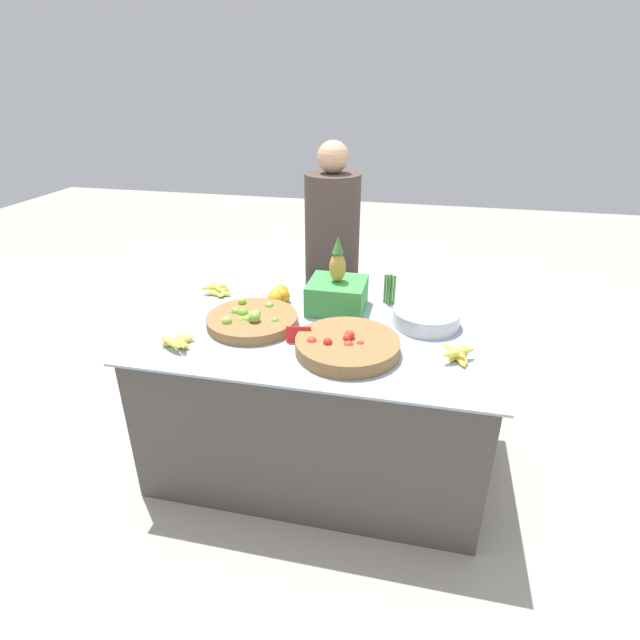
{
  "coord_description": "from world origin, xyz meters",
  "views": [
    {
      "loc": [
        0.46,
        -2.05,
        1.85
      ],
      "look_at": [
        0.0,
        0.0,
        0.81
      ],
      "focal_mm": 28.0,
      "sensor_mm": 36.0,
      "label": 1
    }
  ],
  "objects_px": {
    "tomato_basket": "(347,346)",
    "vendor_person": "(332,280)",
    "metal_bowl": "(426,317)",
    "price_sign": "(299,335)",
    "lime_bowl": "(252,320)",
    "produce_crate": "(337,292)"
  },
  "relations": [
    {
      "from": "metal_bowl",
      "to": "vendor_person",
      "type": "relative_size",
      "value": 0.21
    },
    {
      "from": "metal_bowl",
      "to": "price_sign",
      "type": "bearing_deg",
      "value": -150.86
    },
    {
      "from": "price_sign",
      "to": "produce_crate",
      "type": "height_order",
      "value": "produce_crate"
    },
    {
      "from": "produce_crate",
      "to": "vendor_person",
      "type": "bearing_deg",
      "value": 104.12
    },
    {
      "from": "lime_bowl",
      "to": "vendor_person",
      "type": "distance_m",
      "value": 0.83
    },
    {
      "from": "lime_bowl",
      "to": "produce_crate",
      "type": "distance_m",
      "value": 0.46
    },
    {
      "from": "tomato_basket",
      "to": "vendor_person",
      "type": "distance_m",
      "value": 1.0
    },
    {
      "from": "price_sign",
      "to": "vendor_person",
      "type": "height_order",
      "value": "vendor_person"
    },
    {
      "from": "lime_bowl",
      "to": "produce_crate",
      "type": "bearing_deg",
      "value": 36.57
    },
    {
      "from": "metal_bowl",
      "to": "vendor_person",
      "type": "height_order",
      "value": "vendor_person"
    },
    {
      "from": "tomato_basket",
      "to": "price_sign",
      "type": "xyz_separation_m",
      "value": [
        -0.23,
        0.04,
        0.01
      ]
    },
    {
      "from": "price_sign",
      "to": "vendor_person",
      "type": "relative_size",
      "value": 0.07
    },
    {
      "from": "tomato_basket",
      "to": "metal_bowl",
      "type": "xyz_separation_m",
      "value": [
        0.32,
        0.35,
        0.01
      ]
    },
    {
      "from": "tomato_basket",
      "to": "vendor_person",
      "type": "xyz_separation_m",
      "value": [
        -0.26,
        0.96,
        -0.09
      ]
    },
    {
      "from": "lime_bowl",
      "to": "produce_crate",
      "type": "xyz_separation_m",
      "value": [
        0.36,
        0.27,
        0.07
      ]
    },
    {
      "from": "tomato_basket",
      "to": "produce_crate",
      "type": "xyz_separation_m",
      "value": [
        -0.13,
        0.43,
        0.06
      ]
    },
    {
      "from": "price_sign",
      "to": "vendor_person",
      "type": "xyz_separation_m",
      "value": [
        -0.03,
        0.92,
        -0.1
      ]
    },
    {
      "from": "tomato_basket",
      "to": "metal_bowl",
      "type": "height_order",
      "value": "tomato_basket"
    },
    {
      "from": "lime_bowl",
      "to": "price_sign",
      "type": "relative_size",
      "value": 3.92
    },
    {
      "from": "lime_bowl",
      "to": "produce_crate",
      "type": "height_order",
      "value": "produce_crate"
    },
    {
      "from": "tomato_basket",
      "to": "price_sign",
      "type": "bearing_deg",
      "value": 170.44
    },
    {
      "from": "price_sign",
      "to": "produce_crate",
      "type": "xyz_separation_m",
      "value": [
        0.1,
        0.39,
        0.05
      ]
    }
  ]
}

